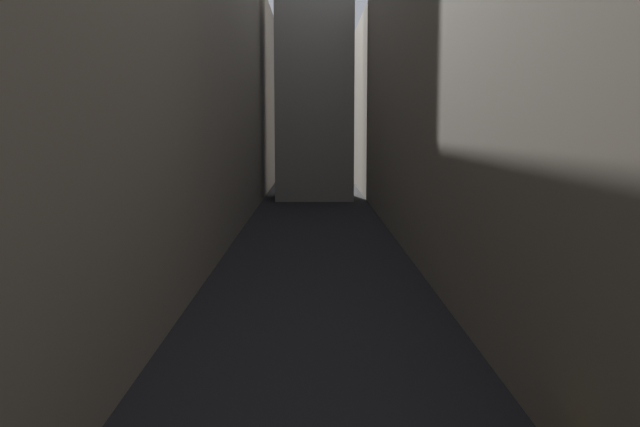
% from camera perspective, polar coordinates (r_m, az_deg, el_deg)
% --- Properties ---
extents(ground_plane, '(264.00, 264.00, 0.00)m').
position_cam_1_polar(ground_plane, '(43.29, -0.37, -3.04)').
color(ground_plane, black).
extents(building_block_left, '(12.56, 108.00, 22.73)m').
position_cam_1_polar(building_block_left, '(46.29, -15.45, 11.48)').
color(building_block_left, gray).
rests_on(building_block_left, ground).
extents(building_block_right, '(15.57, 108.00, 20.55)m').
position_cam_1_polar(building_block_right, '(46.69, 16.41, 10.06)').
color(building_block_right, '#756B5B').
rests_on(building_block_right, ground).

